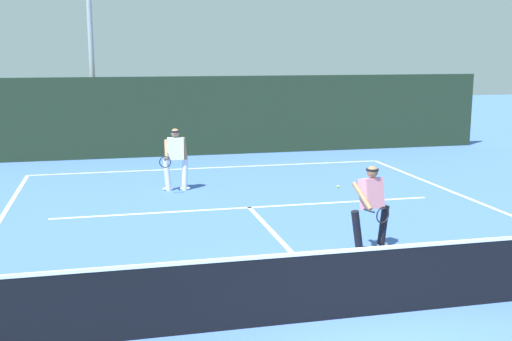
% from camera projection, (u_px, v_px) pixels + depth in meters
% --- Properties ---
extents(ground_plane, '(80.00, 80.00, 0.00)m').
position_uv_depth(ground_plane, '(352.00, 317.00, 8.57)').
color(ground_plane, '#426ABD').
extents(court_line_baseline_far, '(10.96, 0.10, 0.01)m').
position_uv_depth(court_line_baseline_far, '(212.00, 168.00, 19.66)').
color(court_line_baseline_far, white).
rests_on(court_line_baseline_far, ground_plane).
extents(court_line_service, '(8.93, 0.10, 0.01)m').
position_uv_depth(court_line_service, '(250.00, 207.00, 14.62)').
color(court_line_service, white).
rests_on(court_line_service, ground_plane).
extents(court_line_centre, '(0.10, 6.40, 0.01)m').
position_uv_depth(court_line_centre, '(287.00, 247.00, 11.63)').
color(court_line_centre, white).
rests_on(court_line_centre, ground_plane).
extents(tennis_net, '(12.00, 0.09, 1.11)m').
position_uv_depth(tennis_net, '(353.00, 282.00, 8.47)').
color(tennis_net, '#1E4723').
rests_on(tennis_net, ground_plane).
extents(player_near, '(0.89, 0.91, 1.57)m').
position_uv_depth(player_near, '(371.00, 204.00, 11.34)').
color(player_near, black).
rests_on(player_near, ground_plane).
extents(player_far, '(0.83, 0.87, 1.63)m').
position_uv_depth(player_far, '(176.00, 157.00, 16.29)').
color(player_far, silver).
rests_on(player_far, ground_plane).
extents(tennis_ball, '(0.07, 0.07, 0.07)m').
position_uv_depth(tennis_ball, '(338.00, 187.00, 16.75)').
color(tennis_ball, '#D1E033').
rests_on(tennis_ball, ground_plane).
extents(back_fence_windscreen, '(21.06, 0.12, 2.75)m').
position_uv_depth(back_fence_windscreen, '(200.00, 116.00, 21.84)').
color(back_fence_windscreen, '#1F301F').
rests_on(back_fence_windscreen, ground_plane).
extents(light_pole, '(0.55, 0.44, 7.70)m').
position_uv_depth(light_pole, '(90.00, 18.00, 21.26)').
color(light_pole, '#9EA39E').
rests_on(light_pole, ground_plane).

